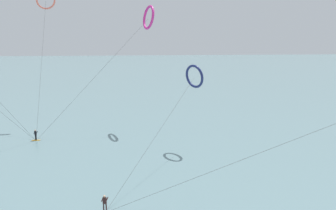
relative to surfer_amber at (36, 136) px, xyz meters
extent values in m
cube|color=slate|center=(19.12, 70.80, -0.78)|extent=(400.00, 200.00, 0.08)
ellipsoid|color=orange|center=(0.00, -0.01, -0.71)|extent=(1.40, 0.40, 0.06)
cylinder|color=black|center=(0.10, -0.11, -0.28)|extent=(0.12, 0.12, 0.80)
cylinder|color=black|center=(-0.10, 0.09, -0.28)|extent=(0.12, 0.12, 0.80)
cube|color=black|center=(0.00, -0.01, 0.43)|extent=(0.37, 0.37, 0.62)
sphere|color=tan|center=(0.00, -0.01, 0.85)|extent=(0.22, 0.22, 0.22)
cylinder|color=black|center=(0.15, -0.05, 0.48)|extent=(0.42, 0.42, 0.39)
cylinder|color=black|center=(-0.15, 0.27, 0.48)|extent=(0.42, 0.42, 0.39)
cylinder|color=black|center=(12.93, -20.58, -0.28)|extent=(0.12, 0.12, 0.80)
cylinder|color=black|center=(12.67, -20.46, -0.28)|extent=(0.12, 0.12, 0.80)
cube|color=black|center=(12.80, -20.52, 0.43)|extent=(0.37, 0.32, 0.62)
sphere|color=tan|center=(12.80, -20.52, 0.85)|extent=(0.22, 0.22, 0.22)
cylinder|color=black|center=(13.00, -20.49, 0.48)|extent=(0.29, 0.49, 0.39)
cylinder|color=black|center=(12.60, -20.30, 0.48)|extent=(0.29, 0.49, 0.39)
torus|color=#CC288E|center=(17.54, 6.93, 17.71)|extent=(2.51, 4.13, 4.01)
cylinder|color=#3F3F3F|center=(8.77, 3.46, 8.34)|extent=(17.57, 6.97, 18.34)
cylinder|color=#3F3F3F|center=(26.23, -22.62, 5.48)|extent=(26.87, 4.24, 12.62)
torus|color=navy|center=(23.51, -4.51, 9.47)|extent=(2.57, 3.12, 3.30)
cylinder|color=#3F3F3F|center=(18.15, -12.51, 4.24)|extent=(10.73, 16.03, 10.14)
torus|color=#EA7260|center=(0.16, 10.69, 20.66)|extent=(3.27, 1.31, 3.17)
cylinder|color=#3F3F3F|center=(0.08, 5.34, 9.85)|extent=(0.19, 10.73, 21.36)
cylinder|color=#3F3F3F|center=(-2.32, -3.25, 4.91)|extent=(4.66, 6.52, 11.46)
camera|label=1|loc=(16.57, -46.79, 15.54)|focal=33.53mm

